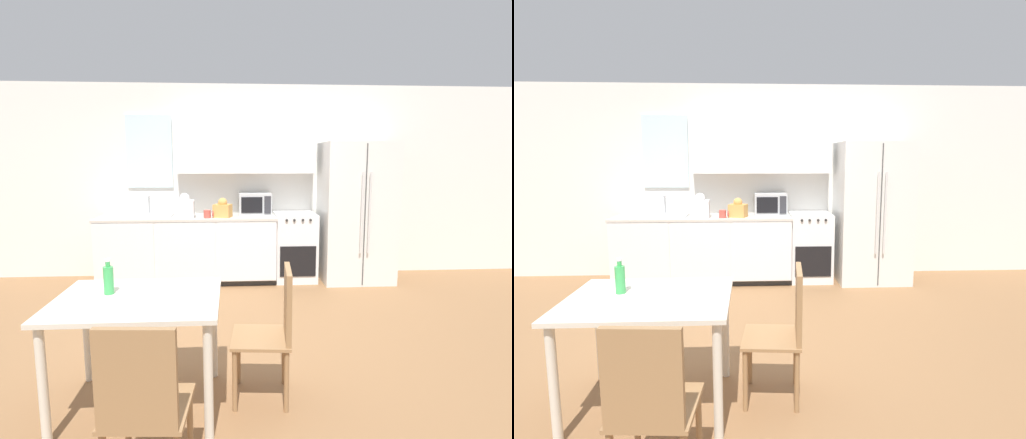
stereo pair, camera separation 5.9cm
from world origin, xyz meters
TOP-DOWN VIEW (x-y plane):
  - ground_plane at (0.00, 0.00)m, footprint 12.00×12.00m
  - wall_back at (0.03, 2.23)m, footprint 12.00×0.38m
  - kitchen_counter at (-0.53, 1.91)m, footprint 2.37×0.68m
  - oven_range at (0.93, 1.93)m, footprint 0.56×0.63m
  - refrigerator at (1.77, 1.86)m, footprint 0.95×0.79m
  - kitchen_sink at (-1.07, 1.91)m, footprint 0.66×0.40m
  - microwave at (0.39, 2.04)m, footprint 0.45×0.34m
  - coffee_mug at (-0.25, 1.72)m, footprint 0.13×0.09m
  - grocery_bag_0 at (-0.55, 1.76)m, footprint 0.24×0.21m
  - grocery_bag_1 at (-0.06, 1.79)m, footprint 0.26×0.24m
  - dining_table at (-0.56, -0.94)m, footprint 1.06×0.83m
  - dining_chair_near at (-0.37, -1.73)m, footprint 0.43×0.43m
  - dining_chair_side at (0.35, -0.89)m, footprint 0.43×0.43m
  - drink_bottle at (-0.76, -0.85)m, footprint 0.07×0.07m

SIDE VIEW (x-z plane):
  - ground_plane at x=0.00m, z-range 0.00..0.00m
  - kitchen_counter at x=-0.53m, z-range 0.00..0.91m
  - oven_range at x=0.93m, z-range 0.00..0.93m
  - dining_chair_near at x=-0.37m, z-range 0.07..1.00m
  - dining_chair_side at x=0.35m, z-range 0.07..1.00m
  - dining_table at x=-0.56m, z-range 0.27..1.03m
  - drink_bottle at x=-0.76m, z-range 0.75..0.99m
  - kitchen_sink at x=-1.07m, z-range 0.79..1.06m
  - refrigerator at x=1.77m, z-range 0.00..1.89m
  - coffee_mug at x=-0.25m, z-range 0.91..1.01m
  - grocery_bag_1 at x=-0.06m, z-range 0.88..1.14m
  - grocery_bag_0 at x=-0.55m, z-range 0.88..1.21m
  - microwave at x=0.39m, z-range 0.91..1.20m
  - wall_back at x=0.03m, z-range 0.09..2.79m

